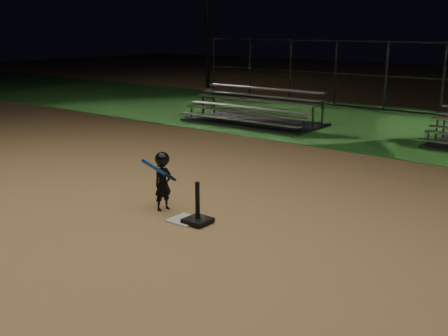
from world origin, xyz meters
TOP-DOWN VIEW (x-y plane):
  - ground at (0.00, 0.00)m, footprint 80.00×80.00m
  - grass_strip at (0.00, 10.00)m, footprint 60.00×8.00m
  - home_plate at (0.00, 0.00)m, footprint 0.45×0.45m
  - batting_tee at (0.24, 0.03)m, footprint 0.38×0.38m
  - child_batter at (-0.63, 0.17)m, footprint 0.41×0.56m
  - bleacher_left at (-4.22, 7.88)m, footprint 4.37×2.16m
  - backstop_fence at (0.00, 13.00)m, footprint 20.08×0.08m

SIDE VIEW (x-z plane):
  - ground at x=0.00m, z-range 0.00..0.00m
  - grass_strip at x=0.00m, z-range 0.00..0.01m
  - home_plate at x=0.00m, z-range 0.00..0.02m
  - batting_tee at x=0.24m, z-range -0.19..0.46m
  - bleacher_left at x=-4.22m, z-range -0.31..0.75m
  - child_batter at x=-0.63m, z-range 0.03..1.02m
  - backstop_fence at x=0.00m, z-range 0.00..2.50m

